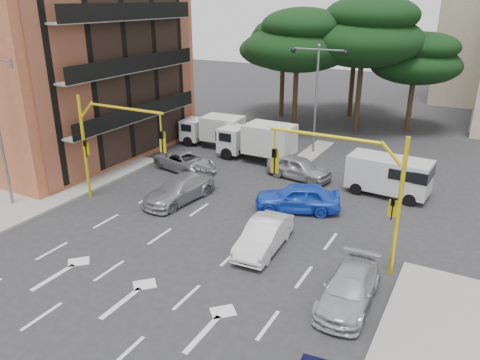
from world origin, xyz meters
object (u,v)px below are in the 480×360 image
object	(u,v)px
signal_mast_left	(107,137)
box_truck_b	(257,142)
street_lamp_center	(317,80)
van_white	(389,176)
car_blue_compact	(298,197)
car_silver_parked	(349,289)
street_lamp_left	(0,124)
signal_mast_right	(356,181)
car_silver_cross_a	(185,162)
box_truck_a	(212,131)
car_silver_wagon	(179,189)
car_white_hatch	(264,236)
car_silver_cross_b	(299,168)

from	to	relation	value
signal_mast_left	box_truck_b	size ratio (longest dim) A/B	1.09
street_lamp_center	van_white	bearing A→B (deg)	-39.17
car_blue_compact	car_silver_parked	world-z (taller)	car_blue_compact
signal_mast_left	street_lamp_left	distance (m)	5.46
street_lamp_center	signal_mast_right	bearing A→B (deg)	-64.09
car_blue_compact	car_silver_cross_a	world-z (taller)	car_blue_compact
box_truck_a	signal_mast_right	bearing A→B (deg)	-133.40
signal_mast_left	signal_mast_right	bearing A→B (deg)	0.00
car_silver_cross_a	signal_mast_right	bearing A→B (deg)	-104.33
car_blue_compact	car_silver_wagon	bearing A→B (deg)	-94.56
car_silver_cross_a	car_silver_parked	xyz separation A→B (m)	(13.87, -9.22, 0.01)
car_silver_parked	street_lamp_left	bearing A→B (deg)	178.41
signal_mast_right	street_lamp_center	bearing A→B (deg)	115.91
van_white	car_silver_parked	bearing A→B (deg)	9.04
car_silver_parked	van_white	world-z (taller)	van_white
street_lamp_center	car_blue_compact	size ratio (longest dim) A/B	1.70
van_white	car_white_hatch	bearing A→B (deg)	-17.11
street_lamp_center	car_silver_wagon	bearing A→B (deg)	-107.16
car_white_hatch	van_white	xyz separation A→B (m)	(3.58, 9.33, 0.46)
car_silver_cross_b	signal_mast_left	bearing A→B (deg)	146.18
car_white_hatch	car_blue_compact	world-z (taller)	car_blue_compact
signal_mast_left	box_truck_a	distance (m)	12.32
box_truck_a	car_silver_cross_b	bearing A→B (deg)	-114.99
car_blue_compact	car_silver_wagon	world-z (taller)	car_blue_compact
car_blue_compact	car_silver_parked	size ratio (longest dim) A/B	1.04
car_silver_cross_a	car_silver_parked	world-z (taller)	car_silver_parked
car_silver_wagon	van_white	xyz separation A→B (m)	(10.28, 6.59, 0.45)
van_white	box_truck_b	xyz separation A→B (m)	(-9.61, 1.97, 0.20)
signal_mast_left	car_white_hatch	xyz separation A→B (m)	(9.80, -0.69, -3.19)
car_silver_parked	street_lamp_center	bearing A→B (deg)	112.31
box_truck_a	signal_mast_left	bearing A→B (deg)	-179.86
car_white_hatch	car_silver_parked	xyz separation A→B (m)	(4.62, -2.17, -0.06)
street_lamp_left	van_white	world-z (taller)	street_lamp_left
car_silver_cross_b	box_truck_b	world-z (taller)	box_truck_b
box_truck_b	car_silver_parked	bearing A→B (deg)	-140.80
street_lamp_left	signal_mast_left	bearing A→B (deg)	33.69
street_lamp_left	box_truck_a	distance (m)	15.84
street_lamp_center	box_truck_b	xyz separation A→B (m)	(-3.02, -3.39, -4.07)
car_blue_compact	car_silver_cross_b	xyz separation A→B (m)	(-1.77, 4.63, -0.05)
signal_mast_left	box_truck_b	distance (m)	11.55
car_silver_cross_a	car_silver_cross_b	distance (m)	7.60
car_silver_wagon	box_truck_b	bearing A→B (deg)	92.59
signal_mast_right	car_blue_compact	world-z (taller)	signal_mast_right
car_silver_cross_b	box_truck_b	xyz separation A→B (m)	(-4.02, 1.98, 0.63)
signal_mast_right	box_truck_a	xyz separation A→B (m)	(-14.38, 12.01, -2.66)
signal_mast_left	car_blue_compact	distance (m)	10.83
van_white	box_truck_b	distance (m)	9.81
signal_mast_left	box_truck_a	bearing A→B (deg)	93.68
car_white_hatch	street_lamp_center	bearing A→B (deg)	97.84
signal_mast_right	car_silver_parked	distance (m)	4.40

